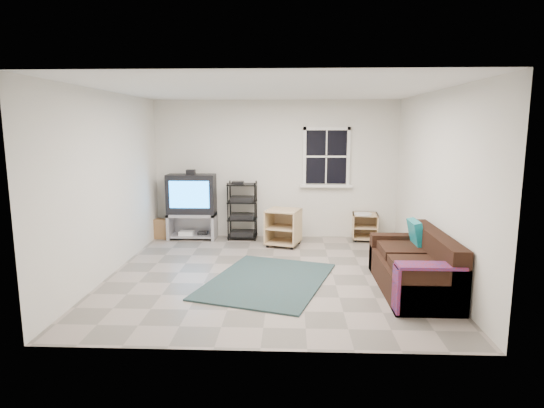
{
  "coord_description": "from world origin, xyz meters",
  "views": [
    {
      "loc": [
        0.28,
        -6.32,
        2.11
      ],
      "look_at": [
        0.0,
        0.4,
        0.96
      ],
      "focal_mm": 30.0,
      "sensor_mm": 36.0,
      "label": 1
    }
  ],
  "objects_px": {
    "av_rack": "(242,214)",
    "side_table_left": "(284,226)",
    "sofa": "(415,268)",
    "tv_unit": "(192,201)",
    "side_table_right": "(365,224)"
  },
  "relations": [
    {
      "from": "sofa",
      "to": "side_table_right",
      "type": "bearing_deg",
      "value": 94.96
    },
    {
      "from": "side_table_left",
      "to": "sofa",
      "type": "xyz_separation_m",
      "value": [
        1.74,
        -2.22,
        -0.06
      ]
    },
    {
      "from": "side_table_left",
      "to": "sofa",
      "type": "height_order",
      "value": "sofa"
    },
    {
      "from": "side_table_right",
      "to": "sofa",
      "type": "height_order",
      "value": "sofa"
    },
    {
      "from": "tv_unit",
      "to": "sofa",
      "type": "xyz_separation_m",
      "value": [
        3.49,
        -2.64,
        -0.43
      ]
    },
    {
      "from": "tv_unit",
      "to": "side_table_right",
      "type": "relative_size",
      "value": 2.5
    },
    {
      "from": "side_table_left",
      "to": "sofa",
      "type": "relative_size",
      "value": 0.38
    },
    {
      "from": "tv_unit",
      "to": "av_rack",
      "type": "xyz_separation_m",
      "value": [
        0.95,
        0.03,
        -0.25
      ]
    },
    {
      "from": "av_rack",
      "to": "side_table_right",
      "type": "relative_size",
      "value": 2.06
    },
    {
      "from": "tv_unit",
      "to": "side_table_left",
      "type": "xyz_separation_m",
      "value": [
        1.75,
        -0.41,
        -0.37
      ]
    },
    {
      "from": "av_rack",
      "to": "side_table_left",
      "type": "height_order",
      "value": "av_rack"
    },
    {
      "from": "av_rack",
      "to": "sofa",
      "type": "xyz_separation_m",
      "value": [
        2.53,
        -2.66,
        -0.18
      ]
    },
    {
      "from": "side_table_right",
      "to": "sofa",
      "type": "xyz_separation_m",
      "value": [
        0.23,
        -2.66,
        -0.0
      ]
    },
    {
      "from": "av_rack",
      "to": "side_table_right",
      "type": "xyz_separation_m",
      "value": [
        2.3,
        -0.01,
        -0.18
      ]
    },
    {
      "from": "side_table_left",
      "to": "sofa",
      "type": "bearing_deg",
      "value": -52.01
    }
  ]
}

